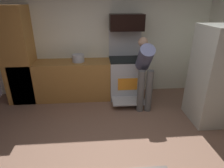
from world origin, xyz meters
name	(u,v)px	position (x,y,z in m)	size (l,w,h in m)	color
ground_plane	(112,155)	(0.00, 0.00, -0.01)	(5.20, 4.80, 0.02)	#82604D
wall_back	(104,41)	(0.00, 2.34, 1.30)	(5.20, 0.12, 2.60)	silver
lower_cabinet_run	(67,80)	(-0.90, 1.98, 0.45)	(2.40, 0.60, 0.90)	#A47035
cabinet_column	(19,56)	(-1.90, 1.98, 1.05)	(0.60, 0.60, 2.10)	#A47035
oven_range	(126,76)	(0.49, 1.97, 0.51)	(0.76, 1.06, 1.57)	#B5BAC1
microwave	(127,22)	(0.49, 2.06, 1.74)	(0.74, 0.38, 0.35)	black
refrigerator	(219,76)	(2.03, 0.84, 0.90)	(0.82, 0.79, 1.81)	beige
person_cook	(145,69)	(0.79, 1.38, 0.89)	(0.31, 0.64, 1.48)	#5E5E5E
stock_pot	(78,58)	(-0.60, 1.98, 0.98)	(0.27, 0.27, 0.16)	#B0B7C6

